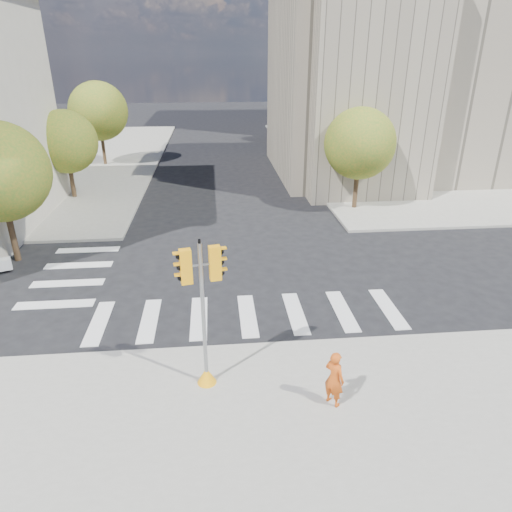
{
  "coord_description": "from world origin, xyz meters",
  "views": [
    {
      "loc": [
        -1.16,
        -16.55,
        8.91
      ],
      "look_at": [
        0.28,
        -1.31,
        2.1
      ],
      "focal_mm": 32.0,
      "sensor_mm": 36.0,
      "label": 1
    }
  ],
  "objects_px": {
    "lamp_far": "(308,104)",
    "traffic_signal": "(204,327)",
    "photographer": "(334,378)",
    "lamp_near": "(350,125)"
  },
  "relations": [
    {
      "from": "lamp_far",
      "to": "traffic_signal",
      "type": "relative_size",
      "value": 1.81
    },
    {
      "from": "lamp_far",
      "to": "traffic_signal",
      "type": "xyz_separation_m",
      "value": [
        -9.58,
        -33.83,
        -2.53
      ]
    },
    {
      "from": "traffic_signal",
      "to": "lamp_far",
      "type": "bearing_deg",
      "value": 63.12
    },
    {
      "from": "traffic_signal",
      "to": "photographer",
      "type": "height_order",
      "value": "traffic_signal"
    },
    {
      "from": "lamp_near",
      "to": "traffic_signal",
      "type": "bearing_deg",
      "value": -115.8
    },
    {
      "from": "photographer",
      "to": "traffic_signal",
      "type": "bearing_deg",
      "value": 32.17
    },
    {
      "from": "lamp_near",
      "to": "photographer",
      "type": "height_order",
      "value": "lamp_near"
    },
    {
      "from": "lamp_far",
      "to": "photographer",
      "type": "bearing_deg",
      "value": -99.98
    },
    {
      "from": "lamp_far",
      "to": "photographer",
      "type": "height_order",
      "value": "lamp_far"
    },
    {
      "from": "lamp_near",
      "to": "traffic_signal",
      "type": "distance_m",
      "value": 22.17
    }
  ]
}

